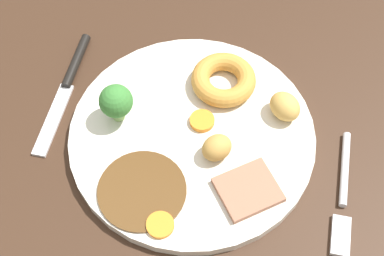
# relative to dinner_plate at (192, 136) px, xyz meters

# --- Properties ---
(dining_table) EXTENTS (1.20, 0.84, 0.04)m
(dining_table) POSITION_rel_dinner_plate_xyz_m (0.01, 0.01, -0.02)
(dining_table) COLOR #382316
(dining_table) RESTS_ON ground
(dinner_plate) EXTENTS (0.29, 0.29, 0.01)m
(dinner_plate) POSITION_rel_dinner_plate_xyz_m (0.00, 0.00, 0.00)
(dinner_plate) COLOR silver
(dinner_plate) RESTS_ON dining_table
(gravy_pool) EXTENTS (0.10, 0.10, 0.00)m
(gravy_pool) POSITION_rel_dinner_plate_xyz_m (0.03, 0.09, 0.01)
(gravy_pool) COLOR #563819
(gravy_pool) RESTS_ON dinner_plate
(meat_slice_main) EXTENTS (0.09, 0.08, 0.01)m
(meat_slice_main) POSITION_rel_dinner_plate_xyz_m (-0.08, 0.06, 0.01)
(meat_slice_main) COLOR #9E664C
(meat_slice_main) RESTS_ON dinner_plate
(yorkshire_pudding) EXTENTS (0.08, 0.08, 0.02)m
(yorkshire_pudding) POSITION_rel_dinner_plate_xyz_m (-0.02, -0.08, 0.02)
(yorkshire_pudding) COLOR #C68938
(yorkshire_pudding) RESTS_ON dinner_plate
(roast_potato_left) EXTENTS (0.05, 0.05, 0.03)m
(roast_potato_left) POSITION_rel_dinner_plate_xyz_m (-0.03, 0.02, 0.02)
(roast_potato_left) COLOR #BC8C42
(roast_potato_left) RESTS_ON dinner_plate
(roast_potato_right) EXTENTS (0.05, 0.05, 0.03)m
(roast_potato_right) POSITION_rel_dinner_plate_xyz_m (-0.10, -0.06, 0.02)
(roast_potato_right) COLOR tan
(roast_potato_right) RESTS_ON dinner_plate
(carrot_coin_front) EXTENTS (0.03, 0.03, 0.01)m
(carrot_coin_front) POSITION_rel_dinner_plate_xyz_m (-0.01, -0.02, 0.01)
(carrot_coin_front) COLOR orange
(carrot_coin_front) RESTS_ON dinner_plate
(carrot_coin_back) EXTENTS (0.03, 0.03, 0.01)m
(carrot_coin_back) POSITION_rel_dinner_plate_xyz_m (0.00, 0.12, 0.01)
(carrot_coin_back) COLOR orange
(carrot_coin_back) RESTS_ON dinner_plate
(broccoli_floret) EXTENTS (0.04, 0.04, 0.05)m
(broccoli_floret) POSITION_rel_dinner_plate_xyz_m (0.09, 0.00, 0.04)
(broccoli_floret) COLOR #8CB766
(broccoli_floret) RESTS_ON dinner_plate
(fork) EXTENTS (0.03, 0.15, 0.01)m
(fork) POSITION_rel_dinner_plate_xyz_m (-0.18, 0.03, -0.00)
(fork) COLOR silver
(fork) RESTS_ON dining_table
(knife) EXTENTS (0.03, 0.19, 0.01)m
(knife) POSITION_rel_dinner_plate_xyz_m (0.17, -0.04, -0.00)
(knife) COLOR black
(knife) RESTS_ON dining_table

